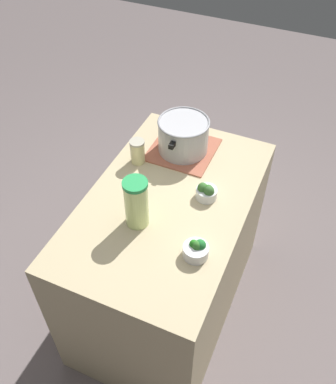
# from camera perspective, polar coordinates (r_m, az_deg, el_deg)

# --- Properties ---
(ground_plane) EXTENTS (8.00, 8.00, 0.00)m
(ground_plane) POSITION_cam_1_polar(r_m,az_deg,el_deg) (2.72, -0.00, -14.21)
(ground_plane) COLOR slate
(counter_slab) EXTENTS (1.20, 0.73, 0.90)m
(counter_slab) POSITION_cam_1_polar(r_m,az_deg,el_deg) (2.35, -0.00, -8.63)
(counter_slab) COLOR tan
(counter_slab) RESTS_ON ground_plane
(dish_cloth) EXTENTS (0.32, 0.33, 0.01)m
(dish_cloth) POSITION_cam_1_polar(r_m,az_deg,el_deg) (2.26, 2.00, 5.67)
(dish_cloth) COLOR #AB5D46
(dish_cloth) RESTS_ON counter_slab
(cooking_pot) EXTENTS (0.33, 0.26, 0.18)m
(cooking_pot) POSITION_cam_1_polar(r_m,az_deg,el_deg) (2.20, 2.06, 7.61)
(cooking_pot) COLOR #B7B7BC
(cooking_pot) RESTS_ON dish_cloth
(lemonade_pitcher) EXTENTS (0.11, 0.11, 0.24)m
(lemonade_pitcher) POSITION_cam_1_polar(r_m,az_deg,el_deg) (1.82, -4.23, -1.43)
(lemonade_pitcher) COLOR #DCF296
(lemonade_pitcher) RESTS_ON counter_slab
(mason_jar) EXTENTS (0.08, 0.08, 0.13)m
(mason_jar) POSITION_cam_1_polar(r_m,az_deg,el_deg) (2.15, -4.09, 5.42)
(mason_jar) COLOR beige
(mason_jar) RESTS_ON counter_slab
(broccoli_bowl_front) EXTENTS (0.10, 0.10, 0.08)m
(broccoli_bowl_front) POSITION_cam_1_polar(r_m,az_deg,el_deg) (1.99, 5.16, 0.03)
(broccoli_bowl_front) COLOR silver
(broccoli_bowl_front) RESTS_ON counter_slab
(broccoli_bowl_center) EXTENTS (0.11, 0.11, 0.08)m
(broccoli_bowl_center) POSITION_cam_1_polar(r_m,az_deg,el_deg) (1.77, 3.80, -7.63)
(broccoli_bowl_center) COLOR silver
(broccoli_bowl_center) RESTS_ON counter_slab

